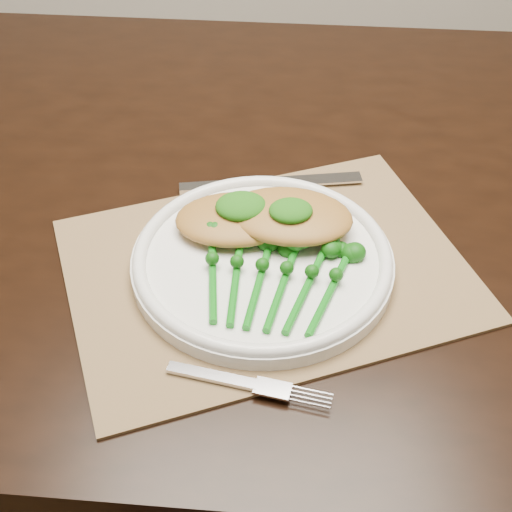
{
  "coord_description": "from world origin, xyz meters",
  "views": [
    {
      "loc": [
        -0.07,
        -0.66,
        1.29
      ],
      "look_at": [
        -0.05,
        -0.11,
        0.78
      ],
      "focal_mm": 50.0,
      "sensor_mm": 36.0,
      "label": 1
    }
  ],
  "objects_px": {
    "broccolini_bundle": "(270,285)",
    "chicken_fillet_left": "(235,219)",
    "dining_table": "(277,364)",
    "dinner_plate": "(262,259)",
    "placemat": "(267,269)"
  },
  "relations": [
    {
      "from": "broccolini_bundle",
      "to": "chicken_fillet_left",
      "type": "bearing_deg",
      "value": 122.67
    },
    {
      "from": "dinner_plate",
      "to": "broccolini_bundle",
      "type": "height_order",
      "value": "broccolini_bundle"
    },
    {
      "from": "chicken_fillet_left",
      "to": "dining_table",
      "type": "bearing_deg",
      "value": 61.89
    },
    {
      "from": "dinner_plate",
      "to": "placemat",
      "type": "bearing_deg",
      "value": -4.98
    },
    {
      "from": "placemat",
      "to": "broccolini_bundle",
      "type": "distance_m",
      "value": 0.05
    },
    {
      "from": "dinner_plate",
      "to": "chicken_fillet_left",
      "type": "bearing_deg",
      "value": 120.14
    },
    {
      "from": "dining_table",
      "to": "broccolini_bundle",
      "type": "bearing_deg",
      "value": -90.42
    },
    {
      "from": "placemat",
      "to": "chicken_fillet_left",
      "type": "relative_size",
      "value": 3.17
    },
    {
      "from": "dining_table",
      "to": "chicken_fillet_left",
      "type": "distance_m",
      "value": 0.43
    },
    {
      "from": "dinner_plate",
      "to": "broccolini_bundle",
      "type": "relative_size",
      "value": 1.49
    },
    {
      "from": "dining_table",
      "to": "dinner_plate",
      "type": "relative_size",
      "value": 6.0
    },
    {
      "from": "broccolini_bundle",
      "to": "placemat",
      "type": "bearing_deg",
      "value": 104.26
    },
    {
      "from": "dinner_plate",
      "to": "chicken_fillet_left",
      "type": "xyz_separation_m",
      "value": [
        -0.03,
        0.05,
        0.02
      ]
    },
    {
      "from": "placemat",
      "to": "dinner_plate",
      "type": "xyz_separation_m",
      "value": [
        -0.0,
        0.0,
        0.01
      ]
    },
    {
      "from": "chicken_fillet_left",
      "to": "broccolini_bundle",
      "type": "relative_size",
      "value": 0.7
    }
  ]
}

